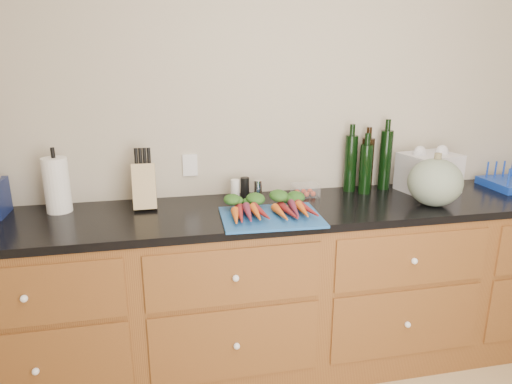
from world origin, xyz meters
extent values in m
cube|color=#BAAF9A|center=(0.00, 1.62, 1.30)|extent=(4.10, 0.05, 2.60)
cube|color=brown|center=(0.00, 1.30, 0.45)|extent=(3.60, 0.60, 0.90)
cube|color=brown|center=(-1.35, 0.99, 0.72)|extent=(0.82, 0.01, 0.28)
sphere|color=white|center=(-1.35, 0.98, 0.72)|extent=(0.03, 0.03, 0.03)
cube|color=brown|center=(-1.35, 0.99, 0.36)|extent=(0.82, 0.01, 0.38)
sphere|color=white|center=(-1.35, 0.98, 0.36)|extent=(0.03, 0.03, 0.03)
cube|color=brown|center=(-0.45, 0.99, 0.72)|extent=(0.82, 0.01, 0.28)
sphere|color=white|center=(-0.45, 0.98, 0.72)|extent=(0.03, 0.03, 0.03)
cube|color=brown|center=(-0.45, 0.99, 0.36)|extent=(0.82, 0.01, 0.38)
sphere|color=white|center=(-0.45, 0.98, 0.36)|extent=(0.03, 0.03, 0.03)
cube|color=brown|center=(0.45, 0.99, 0.72)|extent=(0.82, 0.01, 0.28)
sphere|color=white|center=(0.45, 0.98, 0.72)|extent=(0.03, 0.03, 0.03)
cube|color=brown|center=(0.45, 0.99, 0.36)|extent=(0.82, 0.01, 0.38)
sphere|color=white|center=(0.45, 0.98, 0.36)|extent=(0.03, 0.03, 0.03)
cube|color=black|center=(0.00, 1.30, 0.92)|extent=(3.64, 0.62, 0.04)
cube|color=#1B519A|center=(-0.25, 1.14, 0.95)|extent=(0.49, 0.38, 0.01)
cone|color=orange|center=(-0.42, 1.12, 0.97)|extent=(0.04, 0.20, 0.04)
cone|color=maroon|center=(-0.39, 1.12, 0.97)|extent=(0.04, 0.20, 0.04)
cone|color=maroon|center=(-0.36, 1.12, 0.97)|extent=(0.04, 0.20, 0.04)
cone|color=orange|center=(-0.33, 1.12, 0.97)|extent=(0.04, 0.20, 0.04)
cone|color=maroon|center=(-0.29, 1.12, 0.97)|extent=(0.04, 0.20, 0.04)
ellipsoid|color=#274F1A|center=(-0.36, 1.27, 0.98)|extent=(0.20, 0.12, 0.06)
cone|color=orange|center=(-0.20, 1.12, 0.97)|extent=(0.04, 0.20, 0.04)
cone|color=maroon|center=(-0.17, 1.12, 0.97)|extent=(0.04, 0.20, 0.04)
cone|color=maroon|center=(-0.14, 1.12, 0.97)|extent=(0.04, 0.20, 0.04)
cone|color=orange|center=(-0.10, 1.12, 0.97)|extent=(0.04, 0.20, 0.04)
cone|color=maroon|center=(-0.07, 1.12, 0.97)|extent=(0.04, 0.20, 0.04)
ellipsoid|color=#274F1A|center=(-0.14, 1.27, 0.98)|extent=(0.20, 0.12, 0.06)
ellipsoid|color=slate|center=(0.64, 1.17, 1.07)|extent=(0.28, 0.28, 0.25)
cylinder|color=white|center=(-1.27, 1.46, 1.08)|extent=(0.12, 0.12, 0.28)
cube|color=tan|center=(-0.85, 1.44, 1.06)|extent=(0.12, 0.12, 0.23)
cylinder|color=white|center=(-0.37, 1.48, 1.00)|extent=(0.05, 0.05, 0.11)
cylinder|color=black|center=(-0.31, 1.48, 1.00)|extent=(0.05, 0.05, 0.12)
cylinder|color=silver|center=(-0.24, 1.48, 0.99)|extent=(0.04, 0.04, 0.10)
cube|color=white|center=(0.03, 1.47, 0.97)|extent=(0.14, 0.11, 0.07)
cylinder|color=black|center=(0.32, 1.52, 1.10)|extent=(0.07, 0.07, 0.33)
cylinder|color=black|center=(0.43, 1.53, 1.09)|extent=(0.07, 0.07, 0.30)
cylinder|color=black|center=(0.54, 1.52, 1.11)|extent=(0.07, 0.07, 0.35)
cylinder|color=black|center=(0.38, 1.45, 1.08)|extent=(0.07, 0.07, 0.28)
camera|label=1|loc=(-0.75, -0.89, 1.69)|focal=32.00mm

